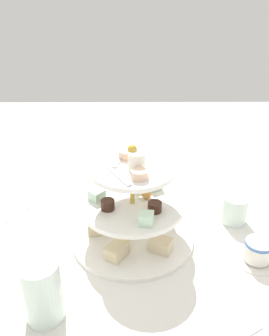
# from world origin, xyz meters

# --- Properties ---
(ground_plane) EXTENTS (2.40, 2.40, 0.00)m
(ground_plane) POSITION_xyz_m (0.00, 0.00, 0.00)
(ground_plane) COLOR silver
(tiered_serving_stand) EXTENTS (0.28, 0.28, 0.24)m
(tiered_serving_stand) POSITION_xyz_m (0.00, 0.00, 0.07)
(tiered_serving_stand) COLOR white
(tiered_serving_stand) RESTS_ON ground_plane
(water_glass_tall_right) EXTENTS (0.07, 0.07, 0.12)m
(water_glass_tall_right) POSITION_xyz_m (0.21, -0.15, 0.06)
(water_glass_tall_right) COLOR silver
(water_glass_tall_right) RESTS_ON ground_plane
(water_glass_short_left) EXTENTS (0.06, 0.06, 0.07)m
(water_glass_short_left) POSITION_xyz_m (-0.07, 0.26, 0.04)
(water_glass_short_left) COLOR silver
(water_glass_short_left) RESTS_ON ground_plane
(teacup_with_saucer) EXTENTS (0.09, 0.09, 0.05)m
(teacup_with_saucer) POSITION_xyz_m (0.08, 0.27, 0.02)
(teacup_with_saucer) COLOR white
(teacup_with_saucer) RESTS_ON ground_plane
(butter_knife_left) EXTENTS (0.15, 0.10, 0.00)m
(butter_knife_left) POSITION_xyz_m (-0.14, -0.28, 0.00)
(butter_knife_left) COLOR silver
(butter_knife_left) RESTS_ON ground_plane
(water_glass_mid_back) EXTENTS (0.06, 0.06, 0.11)m
(water_glass_mid_back) POSITION_xyz_m (-0.23, 0.07, 0.05)
(water_glass_mid_back) COLOR silver
(water_glass_mid_back) RESTS_ON ground_plane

